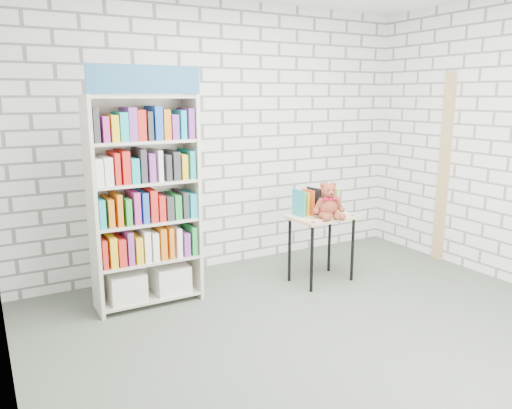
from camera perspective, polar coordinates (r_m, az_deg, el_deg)
ground at (r=4.09m, az=9.08°, el=-14.61°), size 4.50×4.50×0.00m
room_shell at (r=3.65m, az=10.05°, el=11.24°), size 4.52×4.02×2.81m
bookshelf at (r=4.45m, az=-12.62°, el=0.46°), size 0.93×0.36×2.08m
display_table at (r=5.00m, az=7.53°, el=-2.31°), size 0.67×0.49×0.68m
table_books at (r=5.02m, az=6.83°, el=0.45°), size 0.46×0.23×0.26m
teddy_bear at (r=4.87m, az=8.31°, el=0.11°), size 0.31×0.31×0.35m
door_trim at (r=5.95m, az=20.68°, el=3.89°), size 0.05×0.12×2.10m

